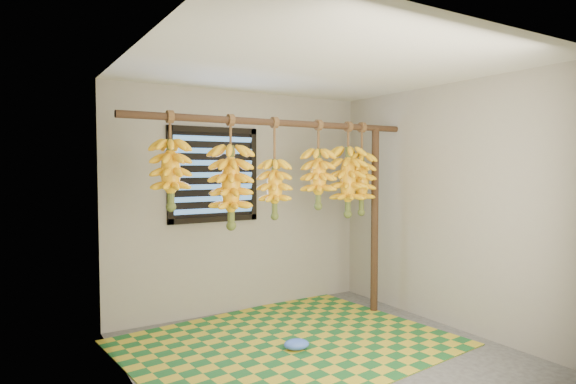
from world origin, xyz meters
TOP-DOWN VIEW (x-y plane):
  - floor at (0.00, 0.00)m, footprint 3.00×3.00m
  - ceiling at (0.00, 0.00)m, footprint 3.00×3.00m
  - wall_back at (0.00, 1.50)m, footprint 3.00×0.01m
  - wall_left at (-1.50, 0.00)m, footprint 0.01×3.00m
  - wall_right at (1.50, 0.00)m, footprint 0.01×3.00m
  - window at (-0.35, 1.48)m, footprint 1.00×0.04m
  - hanging_pole at (0.00, 0.70)m, footprint 3.00×0.06m
  - support_post at (1.20, 0.70)m, footprint 0.08×0.08m
  - woven_mat at (-0.11, 0.36)m, footprint 2.94×2.46m
  - plastic_bag at (-0.14, 0.18)m, footprint 0.26×0.22m
  - banana_bunch_a at (-1.06, 0.70)m, footprint 0.32×0.32m
  - banana_bunch_b at (-0.51, 0.70)m, footprint 0.38×0.38m
  - banana_bunch_c at (-0.06, 0.70)m, footprint 0.30×0.30m
  - banana_bunch_d at (0.45, 0.70)m, footprint 0.33×0.33m
  - banana_bunch_e at (0.83, 0.70)m, footprint 0.38×0.38m
  - banana_bunch_f at (1.01, 0.70)m, footprint 0.28×0.28m

SIDE VIEW (x-z plane):
  - floor at x=0.00m, z-range -0.01..0.00m
  - woven_mat at x=-0.11m, z-range 0.00..0.01m
  - plastic_bag at x=-0.14m, z-range 0.01..0.10m
  - support_post at x=1.20m, z-range 0.00..2.00m
  - wall_back at x=0.00m, z-range 0.00..2.40m
  - wall_left at x=-1.50m, z-range 0.00..2.40m
  - wall_right at x=1.50m, z-range 0.00..2.40m
  - banana_bunch_c at x=-0.06m, z-range 0.90..1.86m
  - banana_bunch_b at x=-0.51m, z-range 0.90..1.91m
  - banana_bunch_f at x=1.01m, z-range 0.92..1.89m
  - banana_bunch_e at x=0.83m, z-range 0.94..1.92m
  - banana_bunch_d at x=0.45m, z-range 1.03..1.91m
  - window at x=-0.35m, z-range 1.00..2.00m
  - banana_bunch_a at x=-1.06m, z-range 1.11..1.93m
  - hanging_pole at x=0.00m, z-range 1.97..2.03m
  - ceiling at x=0.00m, z-range 2.40..2.41m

